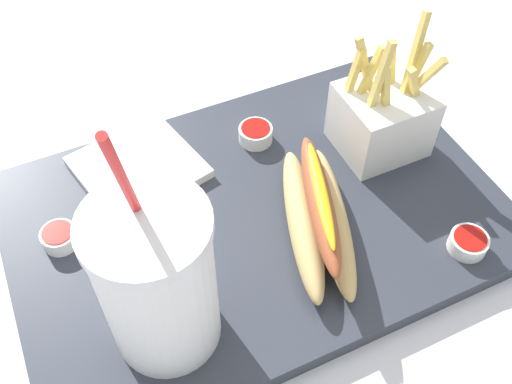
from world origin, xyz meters
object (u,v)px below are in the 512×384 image
object	(u,v)px
ketchup_cup_2	(468,242)
napkin_stack	(138,167)
ketchup_cup_1	(256,133)
ketchup_cup_3	(59,237)
soda_cup	(158,282)
hot_dog_1	(318,216)
fries_basket	(382,117)

from	to	relation	value
ketchup_cup_2	napkin_stack	size ratio (longest dim) A/B	0.31
ketchup_cup_1	ketchup_cup_3	distance (m)	0.24
soda_cup	hot_dog_1	size ratio (longest dim) A/B	1.34
ketchup_cup_1	ketchup_cup_2	world-z (taller)	ketchup_cup_1
ketchup_cup_3	napkin_stack	distance (m)	0.11
soda_cup	ketchup_cup_1	bearing A→B (deg)	-133.03
hot_dog_1	ketchup_cup_3	xyz separation A→B (m)	(0.23, -0.09, -0.01)
ketchup_cup_1	hot_dog_1	bearing A→B (deg)	90.42
soda_cup	hot_dog_1	xyz separation A→B (m)	(-0.17, -0.04, -0.06)
fries_basket	ketchup_cup_2	bearing A→B (deg)	91.10
ketchup_cup_1	soda_cup	bearing A→B (deg)	46.97
soda_cup	ketchup_cup_1	distance (m)	0.26
fries_basket	napkin_stack	bearing A→B (deg)	-16.28
soda_cup	ketchup_cup_3	distance (m)	0.16
fries_basket	ketchup_cup_3	bearing A→B (deg)	-2.50
hot_dog_1	ketchup_cup_2	bearing A→B (deg)	147.01
fries_basket	ketchup_cup_3	size ratio (longest dim) A/B	4.35
hot_dog_1	ketchup_cup_1	bearing A→B (deg)	-89.58
soda_cup	ketchup_cup_2	size ratio (longest dim) A/B	6.94
napkin_stack	fries_basket	bearing A→B (deg)	163.72
fries_basket	napkin_stack	distance (m)	0.27
ketchup_cup_1	ketchup_cup_3	bearing A→B (deg)	11.59
ketchup_cup_1	ketchup_cup_2	xyz separation A→B (m)	(-0.12, 0.22, -0.00)
fries_basket	ketchup_cup_2	size ratio (longest dim) A/B	4.09
ketchup_cup_1	ketchup_cup_3	size ratio (longest dim) A/B	1.08
ketchup_cup_1	napkin_stack	world-z (taller)	ketchup_cup_1
ketchup_cup_2	ketchup_cup_3	size ratio (longest dim) A/B	1.06
fries_basket	ketchup_cup_1	world-z (taller)	fries_basket
ketchup_cup_3	ketchup_cup_2	bearing A→B (deg)	154.13
ketchup_cup_1	fries_basket	bearing A→B (deg)	152.43
soda_cup	ketchup_cup_2	xyz separation A→B (m)	(-0.29, 0.04, -0.07)
napkin_stack	ketchup_cup_2	bearing A→B (deg)	138.09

